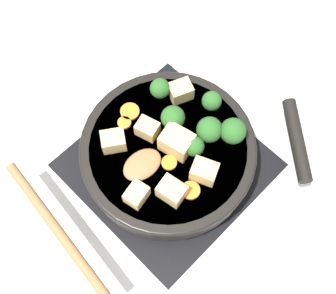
# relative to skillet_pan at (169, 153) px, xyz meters

# --- Properties ---
(ground_plane) EXTENTS (2.40, 2.40, 0.00)m
(ground_plane) POSITION_rel_skillet_pan_xyz_m (-0.00, -0.00, -0.06)
(ground_plane) COLOR silver
(front_burner_grate) EXTENTS (0.31, 0.31, 0.03)m
(front_burner_grate) POSITION_rel_skillet_pan_xyz_m (-0.00, -0.00, -0.05)
(front_burner_grate) COLOR black
(front_burner_grate) RESTS_ON ground_plane
(skillet_pan) EXTENTS (0.36, 0.37, 0.06)m
(skillet_pan) POSITION_rel_skillet_pan_xyz_m (0.00, 0.00, 0.00)
(skillet_pan) COLOR black
(skillet_pan) RESTS_ON front_burner_grate
(wooden_spoon) EXTENTS (0.26, 0.22, 0.02)m
(wooden_spoon) POSITION_rel_skillet_pan_xyz_m (-0.02, -0.15, 0.03)
(wooden_spoon) COLOR olive
(wooden_spoon) RESTS_ON skillet_pan
(tofu_cube_center_large) EXTENTS (0.05, 0.05, 0.03)m
(tofu_cube_center_large) POSITION_rel_skillet_pan_xyz_m (0.07, 0.00, 0.04)
(tofu_cube_center_large) COLOR #DBB770
(tofu_cube_center_large) RESTS_ON skillet_pan
(tofu_cube_near_handle) EXTENTS (0.06, 0.05, 0.04)m
(tofu_cube_near_handle) POSITION_rel_skillet_pan_xyz_m (0.01, 0.01, 0.05)
(tofu_cube_near_handle) COLOR #DBB770
(tofu_cube_near_handle) RESTS_ON skillet_pan
(tofu_cube_east_chunk) EXTENTS (0.04, 0.04, 0.03)m
(tofu_cube_east_chunk) POSITION_rel_skillet_pan_xyz_m (-0.04, -0.01, 0.04)
(tofu_cube_east_chunk) COLOR #DBB770
(tofu_cube_east_chunk) RESTS_ON skillet_pan
(tofu_cube_west_chunk) EXTENTS (0.05, 0.05, 0.03)m
(tofu_cube_west_chunk) POSITION_rel_skillet_pan_xyz_m (-0.07, -0.06, 0.04)
(tofu_cube_west_chunk) COLOR #DBB770
(tofu_cube_west_chunk) RESTS_ON skillet_pan
(tofu_cube_back_piece) EXTENTS (0.04, 0.04, 0.03)m
(tofu_cube_back_piece) POSITION_rel_skillet_pan_xyz_m (0.03, -0.10, 0.04)
(tofu_cube_back_piece) COLOR #DBB770
(tofu_cube_back_piece) RESTS_ON skillet_pan
(tofu_cube_front_piece) EXTENTS (0.05, 0.04, 0.03)m
(tofu_cube_front_piece) POSITION_rel_skillet_pan_xyz_m (0.06, -0.06, 0.04)
(tofu_cube_front_piece) COLOR #DBB770
(tofu_cube_front_piece) RESTS_ON skillet_pan
(tofu_cube_mid_small) EXTENTS (0.04, 0.05, 0.03)m
(tofu_cube_mid_small) POSITION_rel_skillet_pan_xyz_m (-0.06, 0.08, 0.04)
(tofu_cube_mid_small) COLOR #DBB770
(tofu_cube_mid_small) RESTS_ON skillet_pan
(broccoli_floret_near_spoon) EXTENTS (0.03, 0.03, 0.04)m
(broccoli_floret_near_spoon) POSITION_rel_skillet_pan_xyz_m (0.03, 0.02, 0.05)
(broccoli_floret_near_spoon) COLOR #709956
(broccoli_floret_near_spoon) RESTS_ON skillet_pan
(broccoli_floret_center_top) EXTENTS (0.04, 0.04, 0.05)m
(broccoli_floret_center_top) POSITION_rel_skillet_pan_xyz_m (0.03, 0.06, 0.05)
(broccoli_floret_center_top) COLOR #709956
(broccoli_floret_center_top) RESTS_ON skillet_pan
(broccoli_floret_east_rim) EXTENTS (0.03, 0.03, 0.04)m
(broccoli_floret_east_rim) POSITION_rel_skillet_pan_xyz_m (-0.00, 0.10, 0.05)
(broccoli_floret_east_rim) COLOR #709956
(broccoli_floret_east_rim) RESTS_ON skillet_pan
(broccoli_floret_west_rim) EXTENTS (0.04, 0.04, 0.05)m
(broccoli_floret_west_rim) POSITION_rel_skillet_pan_xyz_m (-0.02, 0.03, 0.05)
(broccoli_floret_west_rim) COLOR #709956
(broccoli_floret_west_rim) RESTS_ON skillet_pan
(broccoli_floret_north_edge) EXTENTS (0.04, 0.04, 0.05)m
(broccoli_floret_north_edge) POSITION_rel_skillet_pan_xyz_m (0.06, 0.08, 0.05)
(broccoli_floret_north_edge) COLOR #709956
(broccoli_floret_north_edge) RESTS_ON skillet_pan
(broccoli_floret_south_cluster) EXTENTS (0.03, 0.03, 0.04)m
(broccoli_floret_south_cluster) POSITION_rel_skillet_pan_xyz_m (-0.08, 0.06, 0.05)
(broccoli_floret_south_cluster) COLOR #709956
(broccoli_floret_south_cluster) RESTS_ON skillet_pan
(carrot_slice_orange_thin) EXTENTS (0.03, 0.03, 0.01)m
(carrot_slice_orange_thin) POSITION_rel_skillet_pan_xyz_m (-0.09, 0.00, 0.03)
(carrot_slice_orange_thin) COLOR orange
(carrot_slice_orange_thin) RESTS_ON skillet_pan
(carrot_slice_near_center) EXTENTS (0.03, 0.03, 0.01)m
(carrot_slice_near_center) POSITION_rel_skillet_pan_xyz_m (0.02, -0.02, 0.03)
(carrot_slice_near_center) COLOR orange
(carrot_slice_near_center) RESTS_ON skillet_pan
(carrot_slice_edge_slice) EXTENTS (0.03, 0.03, 0.01)m
(carrot_slice_edge_slice) POSITION_rel_skillet_pan_xyz_m (0.08, -0.03, 0.03)
(carrot_slice_edge_slice) COLOR orange
(carrot_slice_edge_slice) RESTS_ON skillet_pan
(carrot_slice_under_broccoli) EXTENTS (0.02, 0.02, 0.01)m
(carrot_slice_under_broccoli) POSITION_rel_skillet_pan_xyz_m (-0.08, -0.02, 0.03)
(carrot_slice_under_broccoli) COLOR orange
(carrot_slice_under_broccoli) RESTS_ON skillet_pan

